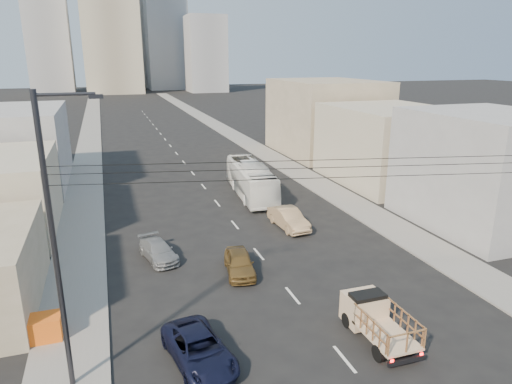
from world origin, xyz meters
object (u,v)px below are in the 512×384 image
sedan_tan (289,218)px  flatbed_pickup (376,317)px  navy_pickup (199,349)px  city_bus (251,179)px  sedan_brown (239,263)px  streetlamp_left (56,241)px  sedan_grey (158,251)px  crate_stack (42,328)px

sedan_tan → flatbed_pickup: bearing=-100.8°
navy_pickup → city_bus: (9.97, 23.57, 0.94)m
sedan_brown → navy_pickup: bearing=-109.7°
streetlamp_left → sedan_grey: bearing=67.3°
city_bus → streetlamp_left: bearing=-118.1°
sedan_tan → streetlamp_left: bearing=-142.0°
crate_stack → sedan_tan: bearing=31.2°
sedan_brown → streetlamp_left: bearing=-132.3°
flatbed_pickup → crate_stack: size_ratio=2.45×
navy_pickup → crate_stack: 7.85m
flatbed_pickup → navy_pickup: 8.50m
sedan_grey → navy_pickup: bearing=-100.4°
navy_pickup → sedan_grey: (-0.41, 11.52, -0.06)m
navy_pickup → sedan_grey: navy_pickup is taller
navy_pickup → sedan_tan: (10.09, 14.20, 0.10)m
sedan_tan → city_bus: bearing=86.1°
flatbed_pickup → city_bus: 24.43m
navy_pickup → sedan_brown: 8.85m
sedan_tan → streetlamp_left: 21.49m
sedan_brown → sedan_tan: size_ratio=0.87×
sedan_grey → streetlamp_left: streetlamp_left is taller
streetlamp_left → flatbed_pickup: bearing=-4.1°
streetlamp_left → sedan_tan: bearing=42.6°
sedan_grey → crate_stack: crate_stack is taller
navy_pickup → city_bus: city_bus is taller
sedan_grey → crate_stack: bearing=-142.6°
navy_pickup → sedan_grey: 11.52m
city_bus → sedan_brown: bearing=-105.5°
sedan_tan → sedan_grey: 10.84m
flatbed_pickup → sedan_tan: size_ratio=0.93×
flatbed_pickup → streetlamp_left: size_ratio=0.37×
navy_pickup → flatbed_pickup: bearing=-15.1°
navy_pickup → city_bus: 25.61m
streetlamp_left → navy_pickup: bearing=-1.9°
crate_stack → navy_pickup: bearing=-30.4°
flatbed_pickup → crate_stack: flatbed_pickup is taller
navy_pickup → sedan_grey: bearing=82.4°
sedan_brown → flatbed_pickup: bearing=-55.2°
streetlamp_left → sedan_brown: bearing=39.4°
city_bus → crate_stack: size_ratio=6.44×
sedan_tan → sedan_brown: bearing=-137.5°
sedan_brown → crate_stack: 11.58m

